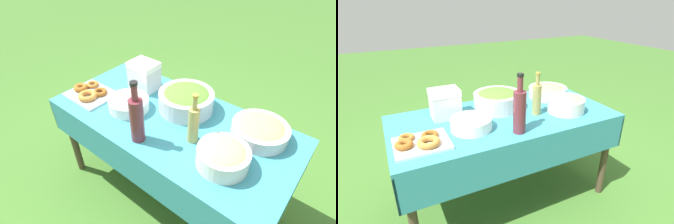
{
  "view_description": "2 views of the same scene",
  "coord_description": "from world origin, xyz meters",
  "views": [
    {
      "loc": [
        -0.77,
        0.97,
        1.67
      ],
      "look_at": [
        0.01,
        0.02,
        0.74
      ],
      "focal_mm": 28.0,
      "sensor_mm": 36.0,
      "label": 1
    },
    {
      "loc": [
        0.71,
        1.46,
        1.42
      ],
      "look_at": [
        0.0,
        0.03,
        0.72
      ],
      "focal_mm": 28.0,
      "sensor_mm": 36.0,
      "label": 2
    }
  ],
  "objects": [
    {
      "name": "ground_plane",
      "position": [
        0.0,
        0.0,
        0.0
      ],
      "size": [
        14.0,
        14.0,
        0.0
      ],
      "primitive_type": "plane",
      "color": "#3D6B28"
    },
    {
      "name": "picnic_table",
      "position": [
        0.0,
        0.0,
        0.59
      ],
      "size": [
        1.5,
        0.72,
        0.68
      ],
      "color": "teal",
      "rests_on": "ground_plane"
    },
    {
      "name": "salad_bowl",
      "position": [
        -0.01,
        -0.13,
        0.76
      ],
      "size": [
        0.34,
        0.34,
        0.14
      ],
      "color": "silver",
      "rests_on": "picnic_table"
    },
    {
      "name": "pasta_bowl",
      "position": [
        -0.42,
        0.13,
        0.74
      ],
      "size": [
        0.26,
        0.26,
        0.12
      ],
      "color": "silver",
      "rests_on": "picnic_table"
    },
    {
      "name": "donut_platter",
      "position": [
        0.58,
        0.15,
        0.7
      ],
      "size": [
        0.3,
        0.26,
        0.05
      ],
      "color": "silver",
      "rests_on": "picnic_table"
    },
    {
      "name": "plate_stack",
      "position": [
        0.26,
        0.09,
        0.72
      ],
      "size": [
        0.25,
        0.25,
        0.07
      ],
      "color": "white",
      "rests_on": "picnic_table"
    },
    {
      "name": "olive_oil_bottle",
      "position": [
        -0.21,
        0.07,
        0.8
      ],
      "size": [
        0.06,
        0.06,
        0.29
      ],
      "color": "#998E4C",
      "rests_on": "picnic_table"
    },
    {
      "name": "wine_bottle",
      "position": [
        0.02,
        0.25,
        0.82
      ],
      "size": [
        0.08,
        0.08,
        0.36
      ],
      "color": "maroon",
      "rests_on": "picnic_table"
    },
    {
      "name": "bread_bowl",
      "position": [
        -0.48,
        -0.18,
        0.73
      ],
      "size": [
        0.31,
        0.31,
        0.1
      ],
      "color": "silver",
      "rests_on": "picnic_table"
    },
    {
      "name": "cooler_box",
      "position": [
        0.36,
        -0.15,
        0.78
      ],
      "size": [
        0.19,
        0.15,
        0.2
      ],
      "color": "silver",
      "rests_on": "picnic_table"
    }
  ]
}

